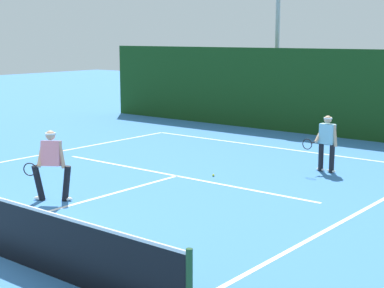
# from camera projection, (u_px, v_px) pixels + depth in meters

# --- Properties ---
(court_line_baseline_far) EXTENTS (10.36, 0.10, 0.01)m
(court_line_baseline_far) POSITION_uv_depth(u_px,v_px,m) (278.00, 148.00, 20.01)
(court_line_baseline_far) COLOR white
(court_line_baseline_far) RESTS_ON ground_plane
(court_line_service) EXTENTS (8.44, 0.10, 0.01)m
(court_line_service) POSITION_uv_depth(u_px,v_px,m) (177.00, 176.00, 16.01)
(court_line_service) COLOR white
(court_line_service) RESTS_ON ground_plane
(court_line_centre) EXTENTS (0.10, 6.40, 0.01)m
(court_line_centre) POSITION_uv_depth(u_px,v_px,m) (85.00, 201.00, 13.57)
(court_line_centre) COLOR white
(court_line_centre) RESTS_ON ground_plane
(player_near) EXTENTS (0.85, 1.04, 1.61)m
(player_near) POSITION_uv_depth(u_px,v_px,m) (51.00, 162.00, 13.47)
(player_near) COLOR black
(player_near) RESTS_ON ground_plane
(player_far) EXTENTS (0.74, 0.86, 1.55)m
(player_far) POSITION_uv_depth(u_px,v_px,m) (327.00, 141.00, 16.35)
(player_far) COLOR black
(player_far) RESTS_ON ground_plane
(tennis_ball) EXTENTS (0.07, 0.07, 0.07)m
(tennis_ball) POSITION_uv_depth(u_px,v_px,m) (213.00, 175.00, 15.96)
(tennis_ball) COLOR #D1E033
(tennis_ball) RESTS_ON ground_plane
(back_fence_windscreen) EXTENTS (21.33, 0.12, 3.22)m
(back_fence_windscreen) POSITION_uv_depth(u_px,v_px,m) (325.00, 93.00, 22.22)
(back_fence_windscreen) COLOR #163D16
(back_fence_windscreen) RESTS_ON ground_plane
(light_pole) EXTENTS (0.55, 0.44, 6.61)m
(light_pole) POSITION_uv_depth(u_px,v_px,m) (278.00, 25.00, 25.13)
(light_pole) COLOR #9EA39E
(light_pole) RESTS_ON ground_plane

